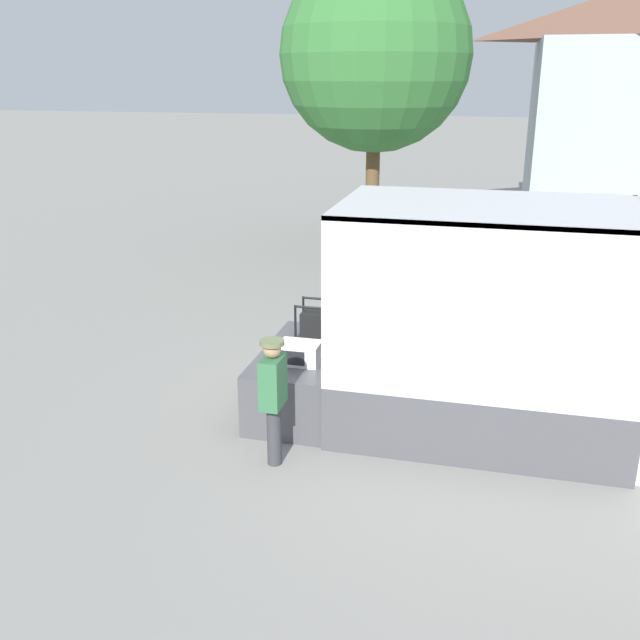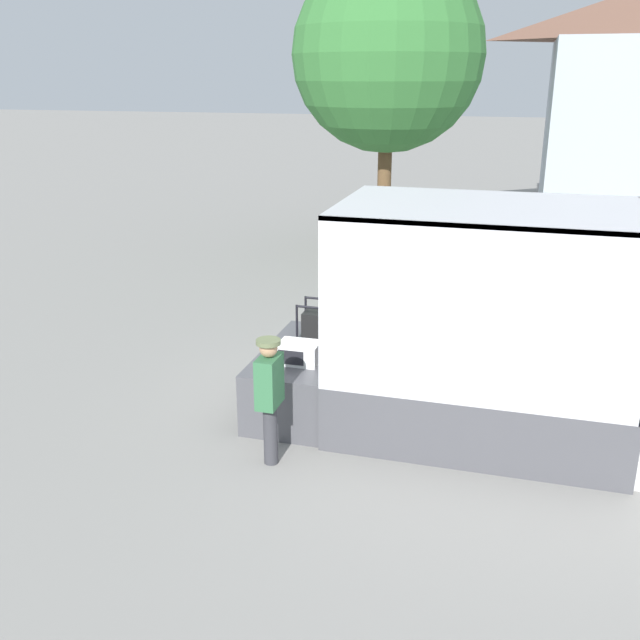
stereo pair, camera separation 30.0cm
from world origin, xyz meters
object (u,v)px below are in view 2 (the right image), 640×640
object	(u,v)px
portable_generator	(325,324)
worker_person	(269,389)
microwave	(299,353)
box_truck	(602,375)
street_tree	(388,55)

from	to	relation	value
portable_generator	worker_person	distance (m)	2.31
worker_person	portable_generator	bearing A→B (deg)	88.46
microwave	worker_person	world-z (taller)	worker_person
worker_person	box_truck	bearing A→B (deg)	23.18
portable_generator	street_tree	xyz separation A→B (m)	(-0.82, 8.75, 4.03)
microwave	worker_person	xyz separation A→B (m)	(0.00, -1.22, -0.01)
portable_generator	street_tree	bearing A→B (deg)	95.35
box_truck	portable_generator	distance (m)	3.96
worker_person	street_tree	bearing A→B (deg)	93.92
box_truck	street_tree	xyz separation A→B (m)	(-4.73, 9.35, 4.15)
microwave	portable_generator	bearing A→B (deg)	86.50
microwave	street_tree	distance (m)	10.67
microwave	street_tree	world-z (taller)	street_tree
portable_generator	worker_person	world-z (taller)	worker_person
worker_person	street_tree	xyz separation A→B (m)	(-0.76, 11.05, 4.10)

